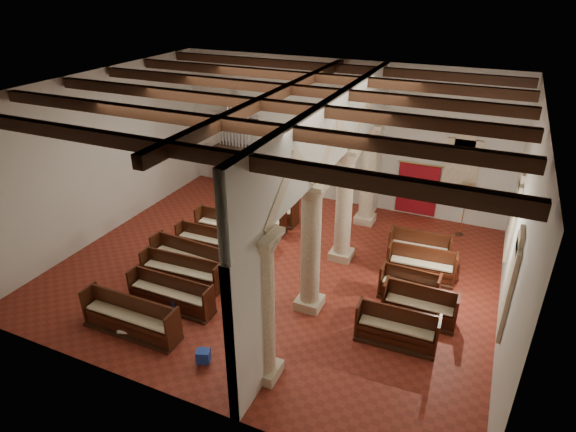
# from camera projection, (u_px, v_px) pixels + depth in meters

# --- Properties ---
(floor) EXTENTS (14.00, 14.00, 0.00)m
(floor) POSITION_uv_depth(u_px,v_px,m) (276.00, 268.00, 16.33)
(floor) COLOR maroon
(floor) RESTS_ON ground
(ceiling) EXTENTS (14.00, 14.00, 0.00)m
(ceiling) POSITION_uv_depth(u_px,v_px,m) (274.00, 90.00, 13.61)
(ceiling) COLOR black
(ceiling) RESTS_ON wall_back
(wall_back) EXTENTS (14.00, 0.02, 6.00)m
(wall_back) POSITION_uv_depth(u_px,v_px,m) (338.00, 134.00, 19.85)
(wall_back) COLOR beige
(wall_back) RESTS_ON floor
(wall_front) EXTENTS (14.00, 0.02, 6.00)m
(wall_front) POSITION_uv_depth(u_px,v_px,m) (153.00, 291.00, 10.08)
(wall_front) COLOR beige
(wall_front) RESTS_ON floor
(wall_left) EXTENTS (0.02, 12.00, 6.00)m
(wall_left) POSITION_uv_depth(u_px,v_px,m) (102.00, 156.00, 17.51)
(wall_left) COLOR beige
(wall_left) RESTS_ON floor
(wall_right) EXTENTS (0.02, 12.00, 6.00)m
(wall_right) POSITION_uv_depth(u_px,v_px,m) (520.00, 231.00, 12.42)
(wall_right) COLOR beige
(wall_right) RESTS_ON floor
(ceiling_beams) EXTENTS (13.80, 11.80, 0.30)m
(ceiling_beams) POSITION_uv_depth(u_px,v_px,m) (274.00, 96.00, 13.69)
(ceiling_beams) COLOR #381F11
(ceiling_beams) RESTS_ON wall_back
(arcade) EXTENTS (0.90, 11.90, 6.00)m
(arcade) POSITION_uv_depth(u_px,v_px,m) (331.00, 179.00, 14.06)
(arcade) COLOR beige
(arcade) RESTS_ON floor
(window_right_a) EXTENTS (0.03, 1.00, 2.20)m
(window_right_a) POSITION_uv_depth(u_px,v_px,m) (511.00, 287.00, 11.57)
(window_right_a) COLOR #316E51
(window_right_a) RESTS_ON wall_right
(window_right_b) EXTENTS (0.03, 1.00, 2.20)m
(window_right_b) POSITION_uv_depth(u_px,v_px,m) (515.00, 218.00, 14.83)
(window_right_b) COLOR #316E51
(window_right_b) RESTS_ON wall_right
(window_back) EXTENTS (1.00, 0.03, 2.20)m
(window_back) POSITION_uv_depth(u_px,v_px,m) (461.00, 170.00, 18.38)
(window_back) COLOR #316E51
(window_back) RESTS_ON wall_back
(pipe_organ) EXTENTS (2.10, 0.85, 4.40)m
(pipe_organ) POSITION_uv_depth(u_px,v_px,m) (238.00, 160.00, 21.82)
(pipe_organ) COLOR #381F11
(pipe_organ) RESTS_ON floor
(lectern) EXTENTS (0.59, 0.62, 1.24)m
(lectern) POSITION_uv_depth(u_px,v_px,m) (291.00, 194.00, 20.51)
(lectern) COLOR #3C2713
(lectern) RESTS_ON floor
(dossal_curtain) EXTENTS (1.80, 0.07, 2.17)m
(dossal_curtain) POSITION_uv_depth(u_px,v_px,m) (417.00, 189.00, 19.35)
(dossal_curtain) COLOR maroon
(dossal_curtain) RESTS_ON floor
(processional_banner) EXTENTS (0.46, 0.59, 2.09)m
(processional_banner) POSITION_uv_depth(u_px,v_px,m) (463.00, 217.00, 18.08)
(processional_banner) COLOR #381F11
(processional_banner) RESTS_ON floor
(hymnal_box_a) EXTENTS (0.41, 0.37, 0.34)m
(hymnal_box_a) POSITION_uv_depth(u_px,v_px,m) (203.00, 356.00, 12.20)
(hymnal_box_a) COLOR navy
(hymnal_box_a) RESTS_ON floor
(hymnal_box_b) EXTENTS (0.41, 0.36, 0.35)m
(hymnal_box_b) POSITION_uv_depth(u_px,v_px,m) (179.00, 304.00, 14.12)
(hymnal_box_b) COLOR navy
(hymnal_box_b) RESTS_ON floor
(hymnal_box_c) EXTENTS (0.34, 0.30, 0.28)m
(hymnal_box_c) POSITION_uv_depth(u_px,v_px,m) (223.00, 261.00, 16.25)
(hymnal_box_c) COLOR navy
(hymnal_box_c) RESTS_ON floor
(tube_heater_a) EXTENTS (0.98, 0.42, 0.10)m
(tube_heater_a) POSITION_uv_depth(u_px,v_px,m) (135.00, 333.00, 13.15)
(tube_heater_a) COLOR silver
(tube_heater_a) RESTS_ON floor
(tube_heater_b) EXTENTS (1.12, 0.33, 0.11)m
(tube_heater_b) POSITION_uv_depth(u_px,v_px,m) (157.00, 331.00, 13.21)
(tube_heater_b) COLOR silver
(tube_heater_b) RESTS_ON floor
(nave_pew_0) EXTENTS (2.92, 0.75, 1.10)m
(nave_pew_0) POSITION_uv_depth(u_px,v_px,m) (131.00, 321.00, 13.27)
(nave_pew_0) COLOR #381F11
(nave_pew_0) RESTS_ON floor
(nave_pew_1) EXTENTS (2.74, 0.67, 1.01)m
(nave_pew_1) POSITION_uv_depth(u_px,v_px,m) (171.00, 298.00, 14.29)
(nave_pew_1) COLOR #381F11
(nave_pew_1) RESTS_ON floor
(nave_pew_2) EXTENTS (2.77, 0.80, 1.00)m
(nave_pew_2) POSITION_uv_depth(u_px,v_px,m) (182.00, 275.00, 15.35)
(nave_pew_2) COLOR #381F11
(nave_pew_2) RESTS_ON floor
(nave_pew_3) EXTENTS (3.27, 0.95, 1.12)m
(nave_pew_3) POSITION_uv_depth(u_px,v_px,m) (195.00, 264.00, 15.85)
(nave_pew_3) COLOR #381F11
(nave_pew_3) RESTS_ON floor
(nave_pew_4) EXTENTS (2.76, 0.68, 0.95)m
(nave_pew_4) POSITION_uv_depth(u_px,v_px,m) (212.00, 245.00, 17.08)
(nave_pew_4) COLOR #381F11
(nave_pew_4) RESTS_ON floor
(nave_pew_5) EXTENTS (2.98, 0.80, 1.08)m
(nave_pew_5) POSITION_uv_depth(u_px,v_px,m) (233.00, 231.00, 17.92)
(nave_pew_5) COLOR #381F11
(nave_pew_5) RESTS_ON floor
(nave_pew_6) EXTENTS (2.58, 0.68, 0.99)m
(nave_pew_6) POSITION_uv_depth(u_px,v_px,m) (254.00, 222.00, 18.65)
(nave_pew_6) COLOR #381F11
(nave_pew_6) RESTS_ON floor
(nave_pew_7) EXTENTS (2.94, 0.90, 1.14)m
(nave_pew_7) POSITION_uv_depth(u_px,v_px,m) (263.00, 211.00, 19.40)
(nave_pew_7) COLOR #381F11
(nave_pew_7) RESTS_ON floor
(aisle_pew_0) EXTENTS (2.19, 0.78, 1.06)m
(aisle_pew_0) POSITION_uv_depth(u_px,v_px,m) (396.00, 332.00, 12.88)
(aisle_pew_0) COLOR #381F11
(aisle_pew_0) RESTS_ON floor
(aisle_pew_1) EXTENTS (2.08, 0.74, 1.07)m
(aisle_pew_1) POSITION_uv_depth(u_px,v_px,m) (419.00, 309.00, 13.74)
(aisle_pew_1) COLOR #381F11
(aisle_pew_1) RESTS_ON floor
(aisle_pew_2) EXTENTS (1.78, 0.73, 1.02)m
(aisle_pew_2) POSITION_uv_depth(u_px,v_px,m) (408.00, 290.00, 14.61)
(aisle_pew_2) COLOR #381F11
(aisle_pew_2) RESTS_ON floor
(aisle_pew_3) EXTENTS (2.20, 0.86, 1.08)m
(aisle_pew_3) POSITION_uv_depth(u_px,v_px,m) (421.00, 269.00, 15.63)
(aisle_pew_3) COLOR #381F11
(aisle_pew_3) RESTS_ON floor
(aisle_pew_4) EXTENTS (2.10, 0.88, 1.14)m
(aisle_pew_4) POSITION_uv_depth(u_px,v_px,m) (419.00, 252.00, 16.50)
(aisle_pew_4) COLOR #381F11
(aisle_pew_4) RESTS_ON floor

